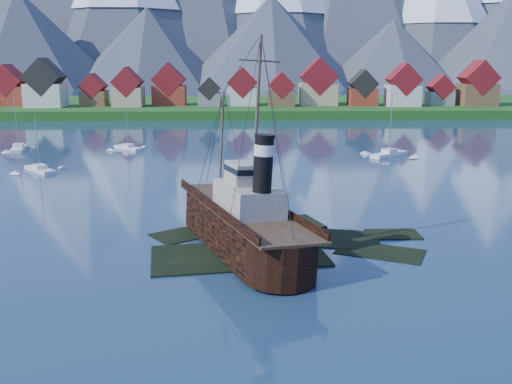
{
  "coord_description": "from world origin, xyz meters",
  "views": [
    {
      "loc": [
        -2.76,
        -58.05,
        20.13
      ],
      "look_at": [
        -1.02,
        6.0,
        5.0
      ],
      "focal_mm": 40.0,
      "sensor_mm": 36.0,
      "label": 1
    }
  ],
  "objects_px": {
    "sailboat_a": "(40,170)",
    "sailboat_d": "(389,155)",
    "tugboat_wreck": "(241,219)",
    "sailboat_c": "(128,148)",
    "sailboat_f": "(19,149)"
  },
  "relations": [
    {
      "from": "tugboat_wreck",
      "to": "sailboat_c",
      "type": "relative_size",
      "value": 2.86
    },
    {
      "from": "sailboat_d",
      "to": "sailboat_f",
      "type": "bearing_deg",
      "value": -136.03
    },
    {
      "from": "tugboat_wreck",
      "to": "sailboat_a",
      "type": "xyz_separation_m",
      "value": [
        -36.52,
        42.65,
        -2.73
      ]
    },
    {
      "from": "sailboat_c",
      "to": "sailboat_d",
      "type": "height_order",
      "value": "sailboat_d"
    },
    {
      "from": "sailboat_d",
      "to": "sailboat_f",
      "type": "height_order",
      "value": "sailboat_d"
    },
    {
      "from": "tugboat_wreck",
      "to": "sailboat_c",
      "type": "distance_m",
      "value": 72.58
    },
    {
      "from": "sailboat_a",
      "to": "tugboat_wreck",
      "type": "bearing_deg",
      "value": -92.25
    },
    {
      "from": "sailboat_a",
      "to": "sailboat_c",
      "type": "xyz_separation_m",
      "value": [
        11.18,
        25.3,
        0.0
      ]
    },
    {
      "from": "sailboat_a",
      "to": "sailboat_c",
      "type": "relative_size",
      "value": 1.0
    },
    {
      "from": "sailboat_f",
      "to": "sailboat_a",
      "type": "bearing_deg",
      "value": -74.4
    },
    {
      "from": "sailboat_c",
      "to": "sailboat_f",
      "type": "xyz_separation_m",
      "value": [
        -24.08,
        -0.83,
        0.05
      ]
    },
    {
      "from": "tugboat_wreck",
      "to": "sailboat_a",
      "type": "relative_size",
      "value": 2.84
    },
    {
      "from": "sailboat_a",
      "to": "sailboat_d",
      "type": "height_order",
      "value": "sailboat_d"
    },
    {
      "from": "tugboat_wreck",
      "to": "sailboat_c",
      "type": "height_order",
      "value": "tugboat_wreck"
    },
    {
      "from": "sailboat_d",
      "to": "tugboat_wreck",
      "type": "bearing_deg",
      "value": -67.51
    }
  ]
}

